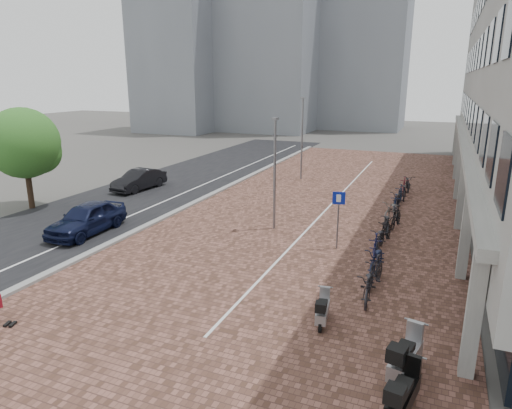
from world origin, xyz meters
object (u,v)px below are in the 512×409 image
object	(u,v)px
scooter_mid	(403,393)
scooter_back	(406,356)
car_dark	(139,180)
parking_sign	(338,211)
scooter_front	(323,308)
car_navy	(87,218)

from	to	relation	value
scooter_mid	scooter_back	distance (m)	1.34
car_dark	scooter_mid	distance (m)	23.05
car_dark	scooter_mid	size ratio (longest dim) A/B	2.29
scooter_mid	parking_sign	bearing A→B (deg)	121.13
scooter_front	scooter_back	size ratio (longest dim) A/B	0.77
car_navy	scooter_mid	xyz separation A→B (m)	(14.61, -6.79, -0.12)
car_dark	scooter_front	distance (m)	19.16
scooter_back	parking_sign	world-z (taller)	parking_sign
car_dark	scooter_front	world-z (taller)	car_dark
scooter_mid	parking_sign	world-z (taller)	parking_sign
scooter_mid	car_dark	bearing A→B (deg)	150.43
car_navy	scooter_back	size ratio (longest dim) A/B	2.30
scooter_front	scooter_back	xyz separation A→B (m)	(2.44, -1.74, 0.15)
scooter_front	scooter_mid	bearing A→B (deg)	-58.88
car_navy	scooter_back	distance (m)	15.53
car_navy	parking_sign	distance (m)	11.44
car_navy	parking_sign	bearing A→B (deg)	10.25
car_navy	scooter_front	distance (m)	12.66
scooter_mid	parking_sign	distance (m)	9.88
scooter_front	parking_sign	size ratio (longest dim) A/B	0.57
parking_sign	scooter_mid	bearing A→B (deg)	-82.14
car_navy	car_dark	world-z (taller)	car_navy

